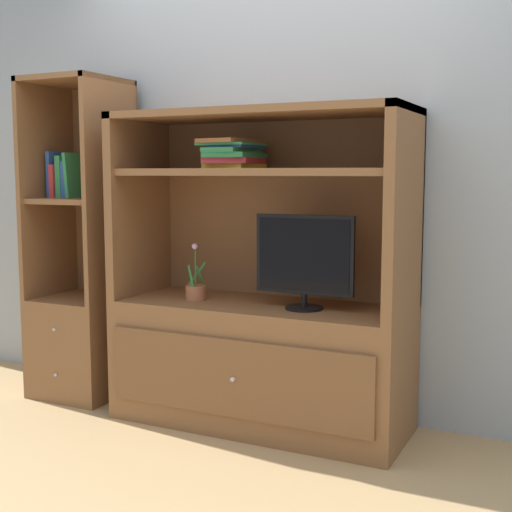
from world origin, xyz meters
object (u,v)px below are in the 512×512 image
Objects in this scene: bookshelf_tall at (83,295)px; media_console at (261,327)px; magazine_stack at (234,154)px; upright_book_row at (65,178)px; tv_monitor at (304,259)px; potted_plant at (196,290)px.

media_console is at bearing -0.23° from bookshelf_tall.
upright_book_row is at bearing 179.76° from magazine_stack.
bookshelf_tall is at bearing 177.85° from tv_monitor.
tv_monitor is 0.28× the size of bookshelf_tall.
tv_monitor reaches higher than potted_plant.
bookshelf_tall is at bearing 179.06° from magazine_stack.
upright_book_row reaches higher than potted_plant.
upright_book_row is (-1.10, 0.00, -0.12)m from magazine_stack.
bookshelf_tall reaches higher than potted_plant.
media_console is 1.47m from upright_book_row.
bookshelf_tall reaches higher than media_console.
upright_book_row is at bearing -173.06° from bookshelf_tall.
media_console is 1.16m from bookshelf_tall.
bookshelf_tall is at bearing 175.88° from potted_plant.
magazine_stack reaches higher than tv_monitor.
bookshelf_tall is 6.84× the size of upright_book_row.
tv_monitor is 1.89× the size of upright_book_row.
magazine_stack reaches higher than potted_plant.
media_console reaches higher than tv_monitor.
tv_monitor is at bearing 0.44° from potted_plant.
tv_monitor is 0.64m from potted_plant.
upright_book_row reaches higher than tv_monitor.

